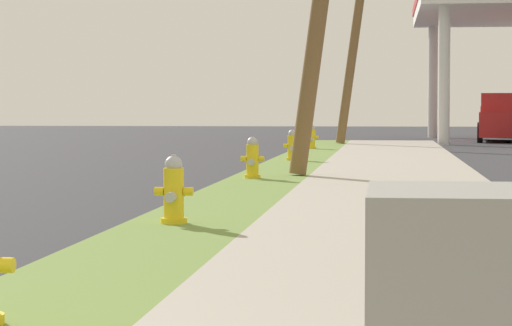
% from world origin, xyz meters
% --- Properties ---
extents(fire_hydrant_second, '(0.42, 0.38, 0.74)m').
position_xyz_m(fire_hydrant_second, '(0.55, 8.71, 0.45)').
color(fire_hydrant_second, yellow).
rests_on(fire_hydrant_second, grass_verge).
extents(fire_hydrant_third, '(0.42, 0.37, 0.74)m').
position_xyz_m(fire_hydrant_third, '(0.46, 16.45, 0.45)').
color(fire_hydrant_third, yellow).
rests_on(fire_hydrant_third, grass_verge).
extents(fire_hydrant_fourth, '(0.42, 0.37, 0.74)m').
position_xyz_m(fire_hydrant_fourth, '(0.58, 23.26, 0.45)').
color(fire_hydrant_fourth, yellow).
rests_on(fire_hydrant_fourth, grass_verge).
extents(fire_hydrant_fifth, '(0.42, 0.37, 0.74)m').
position_xyz_m(fire_hydrant_fifth, '(0.52, 30.91, 0.45)').
color(fire_hydrant_fifth, yellow).
rests_on(fire_hydrant_fifth, grass_verge).
extents(truck_red_at_forecourt, '(2.53, 5.55, 1.97)m').
position_xyz_m(truck_red_at_forecourt, '(7.59, 43.11, 0.91)').
color(truck_red_at_forecourt, red).
rests_on(truck_red_at_forecourt, ground).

